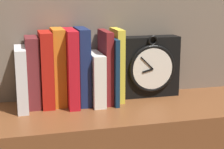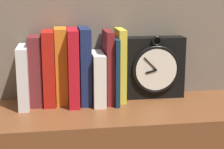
{
  "view_description": "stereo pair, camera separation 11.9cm",
  "coord_description": "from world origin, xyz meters",
  "px_view_note": "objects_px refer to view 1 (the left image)",
  "views": [
    {
      "loc": [
        -0.3,
        -1.12,
        1.12
      ],
      "look_at": [
        0.0,
        0.0,
        0.84
      ],
      "focal_mm": 60.0,
      "sensor_mm": 36.0,
      "label": 1
    },
    {
      "loc": [
        -0.18,
        -1.15,
        1.12
      ],
      "look_at": [
        0.0,
        0.0,
        0.84
      ],
      "focal_mm": 60.0,
      "sensor_mm": 36.0,
      "label": 2
    }
  ],
  "objects_px": {
    "book_slot2_red": "(46,69)",
    "book_slot1_maroon": "(33,72)",
    "clock": "(149,67)",
    "book_slot3_orange": "(58,67)",
    "book_slot8_navy": "(112,70)",
    "book_slot4_red": "(71,68)",
    "book_slot7_maroon": "(105,67)",
    "book_slot9_yellow": "(117,65)",
    "book_slot6_white": "(96,78)",
    "book_slot5_navy": "(82,66)",
    "book_slot0_white": "(21,79)"
  },
  "relations": [
    {
      "from": "book_slot6_white",
      "to": "book_slot8_navy",
      "type": "relative_size",
      "value": 0.77
    },
    {
      "from": "book_slot0_white",
      "to": "book_slot5_navy",
      "type": "distance_m",
      "value": 0.2
    },
    {
      "from": "book_slot4_red",
      "to": "book_slot9_yellow",
      "type": "bearing_deg",
      "value": 6.51
    },
    {
      "from": "book_slot8_navy",
      "to": "book_slot9_yellow",
      "type": "bearing_deg",
      "value": 39.36
    },
    {
      "from": "book_slot3_orange",
      "to": "book_slot8_navy",
      "type": "distance_m",
      "value": 0.18
    },
    {
      "from": "clock",
      "to": "book_slot5_navy",
      "type": "height_order",
      "value": "book_slot5_navy"
    },
    {
      "from": "book_slot8_navy",
      "to": "book_slot9_yellow",
      "type": "relative_size",
      "value": 0.9
    },
    {
      "from": "clock",
      "to": "book_slot2_red",
      "type": "relative_size",
      "value": 0.91
    },
    {
      "from": "book_slot7_maroon",
      "to": "book_slot8_navy",
      "type": "distance_m",
      "value": 0.03
    },
    {
      "from": "book_slot8_navy",
      "to": "clock",
      "type": "bearing_deg",
      "value": 14.12
    },
    {
      "from": "book_slot0_white",
      "to": "book_slot9_yellow",
      "type": "xyz_separation_m",
      "value": [
        0.33,
        0.02,
        0.02
      ]
    },
    {
      "from": "book_slot1_maroon",
      "to": "book_slot4_red",
      "type": "xyz_separation_m",
      "value": [
        0.12,
        -0.02,
        0.01
      ]
    },
    {
      "from": "book_slot0_white",
      "to": "book_slot1_maroon",
      "type": "height_order",
      "value": "book_slot1_maroon"
    },
    {
      "from": "book_slot3_orange",
      "to": "book_slot0_white",
      "type": "bearing_deg",
      "value": -170.5
    },
    {
      "from": "book_slot5_navy",
      "to": "book_slot6_white",
      "type": "height_order",
      "value": "book_slot5_navy"
    },
    {
      "from": "book_slot0_white",
      "to": "book_slot9_yellow",
      "type": "bearing_deg",
      "value": 3.37
    },
    {
      "from": "book_slot6_white",
      "to": "book_slot8_navy",
      "type": "xyz_separation_m",
      "value": [
        0.06,
        0.0,
        0.03
      ]
    },
    {
      "from": "clock",
      "to": "book_slot9_yellow",
      "type": "height_order",
      "value": "book_slot9_yellow"
    },
    {
      "from": "clock",
      "to": "book_slot6_white",
      "type": "height_order",
      "value": "clock"
    },
    {
      "from": "book_slot7_maroon",
      "to": "book_slot9_yellow",
      "type": "xyz_separation_m",
      "value": [
        0.05,
        0.01,
        0.0
      ]
    },
    {
      "from": "book_slot3_orange",
      "to": "book_slot4_red",
      "type": "height_order",
      "value": "book_slot3_orange"
    },
    {
      "from": "book_slot6_white",
      "to": "book_slot8_navy",
      "type": "bearing_deg",
      "value": 0.65
    },
    {
      "from": "book_slot6_white",
      "to": "book_slot9_yellow",
      "type": "bearing_deg",
      "value": 13.66
    },
    {
      "from": "book_slot2_red",
      "to": "book_slot9_yellow",
      "type": "bearing_deg",
      "value": 1.22
    },
    {
      "from": "clock",
      "to": "book_slot6_white",
      "type": "bearing_deg",
      "value": -169.6
    },
    {
      "from": "book_slot3_orange",
      "to": "book_slot8_navy",
      "type": "bearing_deg",
      "value": -6.51
    },
    {
      "from": "book_slot9_yellow",
      "to": "book_slot5_navy",
      "type": "bearing_deg",
      "value": -175.98
    },
    {
      "from": "book_slot1_maroon",
      "to": "book_slot3_orange",
      "type": "distance_m",
      "value": 0.09
    },
    {
      "from": "book_slot1_maroon",
      "to": "book_slot4_red",
      "type": "distance_m",
      "value": 0.12
    },
    {
      "from": "clock",
      "to": "book_slot3_orange",
      "type": "height_order",
      "value": "book_slot3_orange"
    },
    {
      "from": "book_slot1_maroon",
      "to": "book_slot5_navy",
      "type": "relative_size",
      "value": 0.91
    },
    {
      "from": "book_slot6_white",
      "to": "book_slot9_yellow",
      "type": "xyz_separation_m",
      "value": [
        0.08,
        0.02,
        0.04
      ]
    },
    {
      "from": "book_slot2_red",
      "to": "book_slot8_navy",
      "type": "height_order",
      "value": "book_slot2_red"
    },
    {
      "from": "book_slot1_maroon",
      "to": "book_slot8_navy",
      "type": "relative_size",
      "value": 1.04
    },
    {
      "from": "book_slot1_maroon",
      "to": "book_slot7_maroon",
      "type": "xyz_separation_m",
      "value": [
        0.24,
        -0.01,
        0.01
      ]
    },
    {
      "from": "book_slot4_red",
      "to": "book_slot6_white",
      "type": "distance_m",
      "value": 0.09
    },
    {
      "from": "book_slot2_red",
      "to": "book_slot3_orange",
      "type": "height_order",
      "value": "book_slot3_orange"
    },
    {
      "from": "book_slot2_red",
      "to": "book_slot9_yellow",
      "type": "relative_size",
      "value": 0.99
    },
    {
      "from": "book_slot0_white",
      "to": "book_slot7_maroon",
      "type": "relative_size",
      "value": 0.82
    },
    {
      "from": "clock",
      "to": "book_slot1_maroon",
      "type": "relative_size",
      "value": 0.97
    },
    {
      "from": "book_slot4_red",
      "to": "book_slot7_maroon",
      "type": "relative_size",
      "value": 1.03
    },
    {
      "from": "book_slot1_maroon",
      "to": "book_slot3_orange",
      "type": "bearing_deg",
      "value": 1.33
    },
    {
      "from": "book_slot1_maroon",
      "to": "book_slot3_orange",
      "type": "xyz_separation_m",
      "value": [
        0.08,
        0.0,
        0.01
      ]
    },
    {
      "from": "book_slot6_white",
      "to": "book_slot8_navy",
      "type": "height_order",
      "value": "book_slot8_navy"
    },
    {
      "from": "clock",
      "to": "book_slot7_maroon",
      "type": "relative_size",
      "value": 0.92
    },
    {
      "from": "clock",
      "to": "book_slot7_maroon",
      "type": "distance_m",
      "value": 0.17
    },
    {
      "from": "book_slot4_red",
      "to": "book_slot8_navy",
      "type": "xyz_separation_m",
      "value": [
        0.14,
        -0.0,
        -0.02
      ]
    },
    {
      "from": "book_slot3_orange",
      "to": "book_slot8_navy",
      "type": "xyz_separation_m",
      "value": [
        0.18,
        -0.02,
        -0.02
      ]
    },
    {
      "from": "clock",
      "to": "book_slot8_navy",
      "type": "distance_m",
      "value": 0.15
    },
    {
      "from": "book_slot2_red",
      "to": "book_slot1_maroon",
      "type": "bearing_deg",
      "value": 174.0
    }
  ]
}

